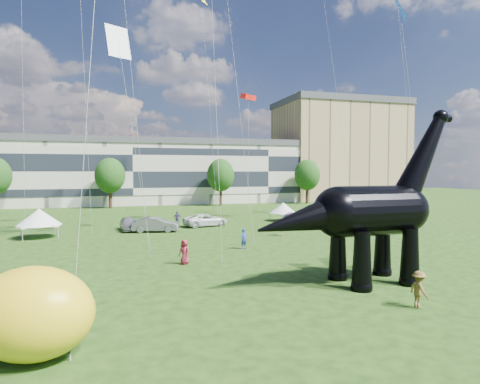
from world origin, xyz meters
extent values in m
plane|color=#16330C|center=(0.00, 0.00, 0.00)|extent=(220.00, 220.00, 0.00)
cube|color=beige|center=(-8.00, 62.00, 6.00)|extent=(78.00, 11.00, 12.00)
cube|color=tan|center=(40.00, 65.00, 11.00)|extent=(28.00, 18.00, 22.00)
cylinder|color=#382314|center=(-12.00, 53.00, 1.60)|extent=(0.56, 0.56, 3.20)
ellipsoid|color=#14380F|center=(-12.00, 53.00, 6.32)|extent=(5.20, 5.20, 6.24)
cylinder|color=#382314|center=(8.00, 53.00, 1.60)|extent=(0.56, 0.56, 3.20)
ellipsoid|color=#14380F|center=(8.00, 53.00, 6.32)|extent=(5.20, 5.20, 6.24)
cylinder|color=#382314|center=(26.00, 53.00, 1.60)|extent=(0.56, 0.56, 3.20)
ellipsoid|color=#14380F|center=(26.00, 53.00, 6.32)|extent=(5.20, 5.20, 6.24)
cone|color=black|center=(2.98, -2.00, 1.64)|extent=(1.18, 1.18, 3.27)
sphere|color=black|center=(2.98, -2.00, 0.20)|extent=(1.20, 1.20, 1.20)
cone|color=black|center=(2.86, 0.39, 1.64)|extent=(1.18, 1.18, 3.27)
sphere|color=black|center=(2.86, 0.39, 0.20)|extent=(1.20, 1.20, 1.20)
cone|color=black|center=(6.25, -1.84, 1.64)|extent=(1.18, 1.18, 3.27)
sphere|color=black|center=(6.25, -1.84, 0.20)|extent=(1.20, 1.20, 1.20)
cone|color=black|center=(6.13, 0.56, 1.64)|extent=(1.18, 1.18, 3.27)
sphere|color=black|center=(6.13, 0.56, 0.20)|extent=(1.20, 1.20, 1.20)
cylinder|color=black|center=(4.45, -0.73, 4.26)|extent=(4.73, 3.17, 2.95)
sphere|color=black|center=(2.16, -0.84, 4.26)|extent=(2.95, 2.95, 2.95)
sphere|color=black|center=(6.74, -0.61, 4.26)|extent=(2.84, 2.84, 2.84)
cone|color=black|center=(8.07, -0.55, 7.42)|extent=(4.19, 1.84, 5.78)
sphere|color=black|center=(9.40, -0.48, 9.92)|extent=(0.92, 0.92, 0.92)
cylinder|color=black|center=(9.73, -0.46, 9.87)|extent=(0.79, 0.52, 0.48)
cone|color=black|center=(-0.09, -0.96, 3.89)|extent=(5.88, 2.58, 3.21)
imported|color=#A9A8AD|center=(-9.12, 24.73, 0.77)|extent=(2.25, 4.66, 1.54)
imported|color=slate|center=(-6.41, 22.77, 0.81)|extent=(5.13, 2.50, 1.62)
imported|color=white|center=(-0.27, 25.71, 0.74)|extent=(5.78, 3.72, 1.48)
imported|color=#595960|center=(9.91, 24.17, 0.67)|extent=(4.24, 4.85, 1.34)
cube|color=silver|center=(10.52, 27.83, 1.01)|extent=(3.41, 3.41, 0.11)
cone|color=silver|center=(10.52, 27.83, 1.75)|extent=(4.32, 4.32, 1.38)
cylinder|color=#999999|center=(9.64, 26.24, 0.51)|extent=(0.06, 0.06, 1.01)
cylinder|color=#999999|center=(12.11, 26.95, 0.51)|extent=(0.06, 0.06, 1.01)
cylinder|color=#999999|center=(8.93, 28.72, 0.51)|extent=(0.06, 0.06, 1.01)
cylinder|color=#999999|center=(11.40, 29.42, 0.51)|extent=(0.06, 0.06, 1.01)
cube|color=white|center=(19.87, 27.86, 1.01)|extent=(3.45, 3.45, 0.11)
cone|color=white|center=(19.87, 27.86, 1.75)|extent=(4.37, 4.37, 1.38)
cylinder|color=#999999|center=(18.26, 27.01, 0.51)|extent=(0.06, 0.06, 1.01)
cylinder|color=#999999|center=(20.72, 26.25, 0.51)|extent=(0.06, 0.06, 1.01)
cylinder|color=#999999|center=(19.01, 29.47, 0.51)|extent=(0.06, 0.06, 1.01)
cylinder|color=#999999|center=(21.48, 28.71, 0.51)|extent=(0.06, 0.06, 1.01)
cube|color=white|center=(-17.67, 22.06, 1.20)|extent=(3.99, 3.99, 0.13)
cone|color=white|center=(-17.67, 22.06, 2.08)|extent=(5.06, 5.06, 1.64)
cylinder|color=#999999|center=(-18.78, 20.20, 0.60)|extent=(0.07, 0.07, 1.20)
cylinder|color=#999999|center=(-15.81, 20.95, 0.60)|extent=(0.07, 0.07, 1.20)
cylinder|color=#999999|center=(-19.53, 23.17, 0.60)|extent=(0.07, 0.07, 1.20)
cylinder|color=#999999|center=(-16.56, 23.92, 0.60)|extent=(0.07, 0.07, 1.20)
ellipsoid|color=yellow|center=(-12.66, -5.93, 1.64)|extent=(5.01, 4.35, 3.27)
imported|color=#2C6D6F|center=(21.14, 34.83, 0.84)|extent=(0.71, 0.59, 1.67)
imported|color=black|center=(14.86, 23.53, 0.80)|extent=(1.34, 1.41, 1.59)
imported|color=#443272|center=(-3.43, 27.48, 0.86)|extent=(1.08, 0.65, 1.72)
imported|color=maroon|center=(-5.54, 6.88, 0.88)|extent=(1.00, 1.01, 1.77)
imported|color=navy|center=(0.09, 11.04, 0.87)|extent=(0.75, 0.63, 1.73)
imported|color=brown|center=(4.02, -5.25, 0.89)|extent=(0.69, 1.17, 1.79)
imported|color=olive|center=(5.88, 16.57, 0.93)|extent=(0.93, 1.32, 1.86)
plane|color=blue|center=(24.05, 22.64, 26.89)|extent=(2.84, 3.23, 2.79)
cube|color=red|center=(10.70, 43.94, 19.04)|extent=(2.96, 2.55, 1.08)
plane|color=white|center=(-9.89, 16.94, 18.13)|extent=(3.01, 2.08, 2.96)
camera|label=1|loc=(-9.52, -21.11, 6.59)|focal=30.00mm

